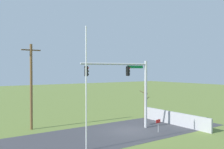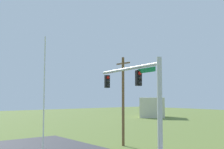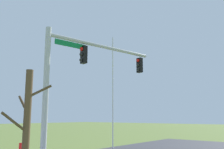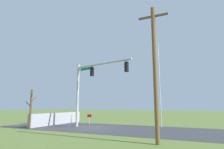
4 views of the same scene
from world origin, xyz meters
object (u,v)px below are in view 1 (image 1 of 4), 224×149
Objects in this scene: utility_pole at (31,85)px; open_sign at (158,123)px; flagpole at (86,89)px; bare_tree at (145,102)px; signal_mast at (130,81)px.

utility_pole is 7.00× the size of open_sign.
utility_pole reaches higher than open_sign.
flagpole reaches higher than bare_tree.
flagpole is (-6.73, -3.22, -0.23)m from signal_mast.
flagpole is at bearing -81.11° from utility_pole.
utility_pole is at bearing 140.06° from open_sign.
flagpole is at bearing -151.18° from bare_tree.
bare_tree reaches higher than open_sign.
open_sign is (8.24, 0.79, -3.68)m from flagpole.
signal_mast reaches higher than bare_tree.
signal_mast is at bearing -147.02° from bare_tree.
utility_pole is at bearing 98.89° from flagpole.
signal_mast is 0.82× the size of utility_pole.
signal_mast is 6.51m from bare_tree.
flagpole is 2.37× the size of bare_tree.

